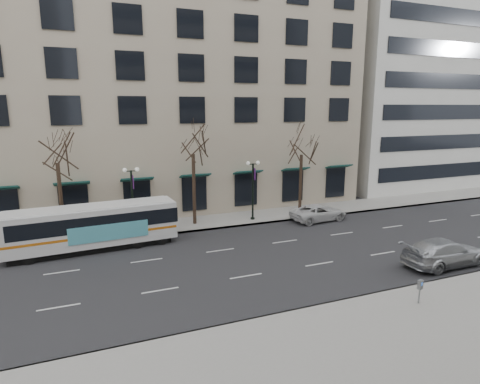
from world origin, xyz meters
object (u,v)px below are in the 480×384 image
tree_far_left (56,150)px  white_pickup (319,213)px  lamp_post_left (133,197)px  pay_station (420,287)px  tree_far_right (302,144)px  tree_far_mid (193,142)px  lamp_post_right (253,187)px  city_bus (93,226)px  silver_car (445,252)px

tree_far_left → white_pickup: 21.39m
lamp_post_left → pay_station: size_ratio=4.27×
tree_far_right → pay_station: 18.70m
tree_far_mid → tree_far_right: tree_far_mid is taller
tree_far_left → lamp_post_right: (15.01, -0.60, -3.75)m
white_pickup → pay_station: 15.45m
lamp_post_left → white_pickup: (15.35, -2.00, -2.25)m
city_bus → lamp_post_left: bearing=34.6°
city_bus → pay_station: (14.53, -14.57, -0.65)m
lamp_post_left → lamp_post_right: 10.00m
white_pickup → lamp_post_right: bearing=64.6°
city_bus → white_pickup: city_bus is taller
tree_far_mid → tree_far_right: (10.00, -0.00, -0.48)m
tree_far_mid → lamp_post_left: size_ratio=1.64×
tree_far_mid → lamp_post_left: 6.40m
tree_far_mid → white_pickup: tree_far_mid is taller
tree_far_left → lamp_post_left: 6.29m
silver_car → tree_far_right: bearing=7.9°
tree_far_left → tree_far_right: (20.00, 0.00, -0.28)m
city_bus → silver_car: 22.96m
city_bus → pay_station: size_ratio=9.42×
city_bus → tree_far_left: bearing=119.9°
city_bus → silver_car: city_bus is taller
lamp_post_left → lamp_post_right: bearing=0.0°
tree_far_mid → white_pickup: size_ratio=1.71×
tree_far_right → lamp_post_right: bearing=-173.1°
tree_far_left → silver_car: tree_far_left is taller
tree_far_mid → lamp_post_right: bearing=-6.8°
white_pickup → pay_station: bearing=160.8°
tree_far_mid → lamp_post_right: (5.01, -0.60, -3.96)m
tree_far_mid → white_pickup: 12.36m
tree_far_left → lamp_post_left: tree_far_left is taller
white_pickup → tree_far_mid: bearing=71.0°
lamp_post_right → white_pickup: lamp_post_right is taller
lamp_post_left → white_pickup: bearing=-7.4°
tree_far_mid → silver_car: tree_far_mid is taller
tree_far_mid → pay_station: (6.55, -17.57, -5.87)m
pay_station → tree_far_right: bearing=67.1°
tree_far_right → lamp_post_left: bearing=-177.7°
tree_far_left → city_bus: tree_far_left is taller
pay_station → city_bus: bearing=123.2°
tree_far_left → silver_car: (22.10, -14.12, -5.87)m
lamp_post_right → pay_station: (1.54, -16.97, -1.91)m
lamp_post_right → silver_car: lamp_post_right is taller
tree_far_left → tree_far_mid: tree_far_mid is taller
tree_far_left → city_bus: (2.03, -3.00, -5.02)m
white_pickup → pay_station: white_pickup is taller
city_bus → tree_far_mid: bearing=16.5°
tree_far_left → city_bus: 6.19m
tree_far_mid → lamp_post_right: size_ratio=1.64×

